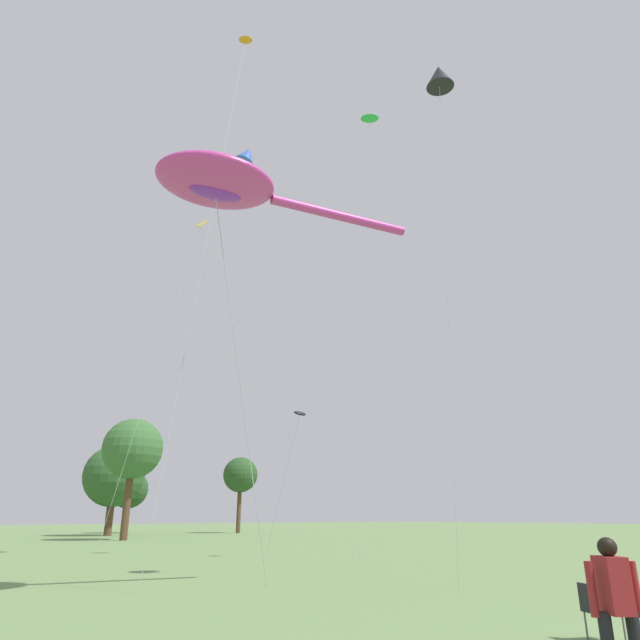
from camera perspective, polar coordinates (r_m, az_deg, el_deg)
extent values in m
ellipsoid|color=#CC3899|center=(17.97, -10.42, 13.51)|extent=(4.16, 3.55, 0.85)
cylinder|color=#CC3899|center=(19.22, 2.09, 10.40)|extent=(4.86, 1.41, 0.31)
ellipsoid|color=purple|center=(17.77, -10.49, 12.47)|extent=(1.70, 1.01, 0.31)
cylinder|color=#B2B2B7|center=(16.95, -8.01, -6.60)|extent=(3.22, 1.40, 11.10)
cube|color=maroon|center=(8.08, 27.40, -22.58)|extent=(0.47, 0.49, 0.62)
sphere|color=black|center=(8.05, 26.93, -19.71)|extent=(0.22, 0.22, 0.22)
cylinder|color=maroon|center=(7.98, 25.67, -23.20)|extent=(0.10, 0.10, 0.60)
cylinder|color=maroon|center=(8.19, 29.17, -22.55)|extent=(0.10, 0.10, 0.60)
cylinder|color=#4C4C51|center=(11.41, 28.29, -25.72)|extent=(0.03, 0.03, 0.42)
cylinder|color=#4C4C51|center=(11.73, 26.96, -25.67)|extent=(0.03, 0.03, 0.42)
cylinder|color=#4C4C51|center=(11.18, 26.53, -26.15)|extent=(0.03, 0.03, 0.42)
cylinder|color=#4C4C51|center=(11.50, 25.21, -26.07)|extent=(0.03, 0.03, 0.42)
cube|color=black|center=(11.42, 26.56, -24.78)|extent=(0.65, 0.65, 0.04)
cube|color=black|center=(11.27, 25.41, -23.89)|extent=(0.26, 0.45, 0.40)
ellipsoid|color=orange|center=(26.80, -7.51, 26.18)|extent=(0.69, 0.65, 0.25)
cylinder|color=#B2B2B7|center=(19.84, -11.56, 6.76)|extent=(2.75, 0.86, 20.91)
cone|color=blue|center=(35.96, -7.36, 16.11)|extent=(1.79, 1.65, 1.37)
cylinder|color=#B2B2B7|center=(31.21, -4.67, -1.60)|extent=(3.67, 1.50, 22.58)
cone|color=black|center=(24.99, 11.91, 22.86)|extent=(1.37, 1.34, 1.02)
cylinder|color=#B2B2B7|center=(19.60, 12.68, 3.29)|extent=(1.28, 0.14, 18.48)
ellipsoid|color=green|center=(35.78, 5.02, 19.57)|extent=(1.26, 1.24, 0.38)
cylinder|color=#B2B2B7|center=(29.20, 4.28, 1.38)|extent=(1.88, 0.16, 24.26)
cube|color=yellow|center=(37.81, -11.78, 9.49)|extent=(0.49, 0.83, 0.73)
cylinder|color=#B2B2B7|center=(33.40, -16.21, -4.56)|extent=(4.36, 0.05, 19.78)
ellipsoid|color=black|center=(29.90, -2.03, -9.38)|extent=(0.82, 0.58, 0.36)
cylinder|color=#B2B2B7|center=(31.28, -3.78, -16.22)|extent=(0.73, 3.89, 6.99)
cylinder|color=#513823|center=(53.09, -18.89, -17.30)|extent=(0.62, 0.62, 5.44)
sphere|color=#386633|center=(53.38, -18.33, -12.19)|extent=(5.18, 5.18, 5.18)
cylinder|color=#513823|center=(75.05, -18.94, -18.41)|extent=(0.54, 0.54, 3.21)
sphere|color=#284C23|center=(75.11, -18.66, -15.83)|extent=(4.48, 4.48, 4.48)
cylinder|color=#513823|center=(72.86, -8.18, -18.48)|extent=(0.51, 0.51, 5.05)
sphere|color=#284C23|center=(73.01, -8.02, -15.17)|extent=(4.22, 4.22, 4.22)
cylinder|color=#513823|center=(65.68, -20.46, -18.19)|extent=(0.76, 0.76, 3.41)
sphere|color=#2D5628|center=(65.80, -20.02, -14.52)|extent=(6.34, 6.34, 6.34)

